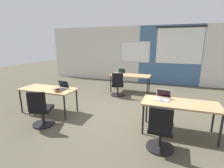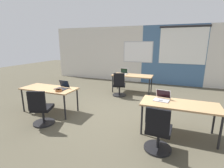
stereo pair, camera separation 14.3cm
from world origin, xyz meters
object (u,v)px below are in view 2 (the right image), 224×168
Objects in this scene: desk_near_right at (179,106)px; chair_far_left at (119,87)px; desk_near_left at (49,90)px; desk_far_center at (132,76)px; chair_near_left_inner at (41,111)px; laptop_near_left_inner at (62,87)px; laptop_near_right_inner at (162,98)px; snack_bowl at (59,90)px; laptop_far_left at (123,73)px; chair_near_right_inner at (158,133)px.

chair_far_left is (-2.07, 2.11, -0.28)m from desk_near_right.
desk_near_right is (3.50, 0.00, 0.00)m from desk_near_left.
desk_far_center is 1.74× the size of chair_near_left_inner.
laptop_near_right_inner is (2.72, 0.03, -0.00)m from laptop_near_left_inner.
desk_near_left is 3.30m from desk_far_center.
desk_near_left is 9.01× the size of snack_bowl.
laptop_near_right_inner is at bearing 177.62° from chair_near_left_inner.
chair_near_right_inner is (1.82, -3.66, -0.39)m from laptop_far_left.
desk_near_left is 2.57m from chair_far_left.
snack_bowl is at bearing -164.76° from laptop_near_right_inner.
chair_near_right_inner is at bearing -113.63° from desk_near_right.
laptop_near_right_inner reaches higher than chair_near_left_inner.
chair_far_left is 2.66m from laptop_near_right_inner.
desk_near_right is 9.01× the size of snack_bowl.
laptop_far_left reaches higher than chair_near_left_inner.
chair_near_left_inner reaches higher than desk_near_right.
desk_far_center is at bearing -129.33° from chair_far_left.
laptop_far_left is at bearing -124.24° from chair_near_left_inner.
desk_far_center is (1.75, 2.80, 0.00)m from desk_near_left.
laptop_near_right_inner is (-0.37, 0.10, 0.11)m from desk_near_right.
chair_far_left is at bearing 139.19° from laptop_near_right_inner.
laptop_far_left is at bearing 131.83° from laptop_near_right_inner.
laptop_near_left_inner is at bearing 107.14° from snack_bowl.
laptop_near_left_inner is at bearing -170.34° from laptop_near_right_inner.
snack_bowl is (-2.67, 0.60, 0.38)m from chair_near_right_inner.
chair_near_left_inner is 2.45× the size of laptop_near_right_inner.
laptop_far_left is at bearing 169.44° from desk_far_center.
laptop_far_left is at bearing -60.42° from chair_near_right_inner.
snack_bowl is (-3.01, -0.19, 0.10)m from desk_near_right.
chair_far_left is at bearing -56.02° from chair_near_right_inner.
chair_far_left is at bearing 134.43° from desk_near_right.
laptop_near_left_inner is 2.96m from laptop_far_left.
chair_near_right_inner is (0.03, -0.89, -0.39)m from laptop_near_right_inner.
desk_far_center is 9.01× the size of snack_bowl.
desk_far_center is 4.57× the size of laptop_near_left_inner.
laptop_far_left is (0.94, 3.63, 0.39)m from chair_near_left_inner.
laptop_near_left_inner is at bearing -14.14° from chair_near_right_inner.
snack_bowl is at bearing -112.88° from desk_far_center.
desk_near_right is at bearing 3.55° from snack_bowl.
desk_near_left is 3.17m from laptop_far_left.
desk_near_left is at bearing -109.46° from laptop_far_left.
desk_far_center is at bearing 126.05° from laptop_near_right_inner.
laptop_near_left_inner is 0.99× the size of laptop_far_left.
laptop_near_left_inner is at bearing -102.81° from laptop_far_left.
snack_bowl is at bearing -68.88° from laptop_near_left_inner.
desk_near_left is 4.57× the size of laptop_near_left_inner.
desk_far_center is 0.81m from chair_far_left.
chair_near_right_inner is at bearing -13.98° from desk_near_left.
desk_near_right is 1.74× the size of chair_near_left_inner.
laptop_near_right_inner is 2.65m from snack_bowl.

